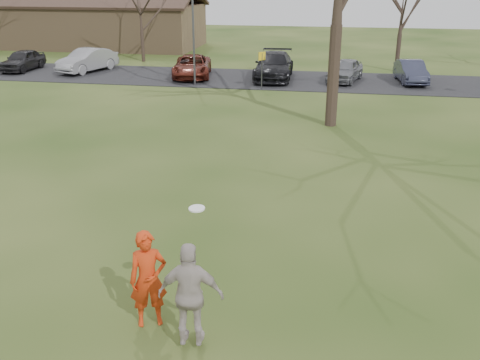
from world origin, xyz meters
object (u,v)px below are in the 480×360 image
(car_1, at_px, (87,60))
(car_4, at_px, (345,70))
(car_0, at_px, (22,60))
(car_3, at_px, (274,66))
(lamp_post, at_px, (193,14))
(car_2, at_px, (192,66))
(building, at_px, (84,24))
(player_defender, at_px, (148,279))
(car_5, at_px, (411,72))
(catching_play, at_px, (191,295))

(car_1, distance_m, car_4, 16.65)
(car_0, relative_size, car_3, 0.73)
(car_4, bearing_deg, lamp_post, -148.56)
(car_2, height_order, car_3, car_3)
(car_0, height_order, building, building)
(player_defender, relative_size, car_5, 0.49)
(car_1, relative_size, car_3, 0.83)
(lamp_post, bearing_deg, building, 132.09)
(car_1, relative_size, building, 0.22)
(building, distance_m, lamp_post, 20.99)
(car_1, bearing_deg, car_4, 16.47)
(player_defender, xyz_separation_m, catching_play, (0.96, -0.56, 0.14))
(catching_play, bearing_deg, car_3, 93.65)
(player_defender, xyz_separation_m, car_5, (7.45, 25.24, -0.27))
(lamp_post, bearing_deg, car_0, 167.79)
(car_4, bearing_deg, car_3, -166.34)
(car_0, xyz_separation_m, car_1, (4.46, 0.32, 0.06))
(car_2, bearing_deg, player_defender, -87.43)
(lamp_post, bearing_deg, catching_play, -75.46)
(car_3, xyz_separation_m, building, (-18.31, 12.83, 1.11))
(car_2, relative_size, building, 0.23)
(car_2, distance_m, car_5, 13.22)
(player_defender, bearing_deg, lamp_post, 78.76)
(car_4, height_order, building, building)
(car_5, distance_m, lamp_post, 13.18)
(car_0, distance_m, car_4, 21.10)
(car_0, height_order, car_5, car_0)
(car_1, bearing_deg, car_0, -157.96)
(car_1, distance_m, lamp_post, 9.17)
(car_0, relative_size, car_5, 1.01)
(car_2, height_order, car_4, car_2)
(catching_play, relative_size, building, 0.12)
(building, bearing_deg, car_1, -64.47)
(car_2, relative_size, catching_play, 1.91)
(catching_play, bearing_deg, car_5, 75.88)
(catching_play, distance_m, building, 43.30)
(catching_play, height_order, lamp_post, lamp_post)
(car_5, bearing_deg, car_4, 177.91)
(car_0, bearing_deg, car_5, -0.47)
(player_defender, relative_size, building, 0.09)
(player_defender, height_order, car_0, player_defender)
(car_1, xyz_separation_m, building, (-5.96, 12.48, 1.15))
(player_defender, relative_size, lamp_post, 0.30)
(car_2, distance_m, building, 18.69)
(car_1, xyz_separation_m, car_5, (20.48, -0.14, -0.10))
(car_1, bearing_deg, lamp_post, -2.69)
(car_5, xyz_separation_m, catching_play, (-6.49, -25.81, 0.40))
(car_3, relative_size, catching_play, 2.17)
(car_3, bearing_deg, lamp_post, -150.20)
(car_1, bearing_deg, car_2, 12.59)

